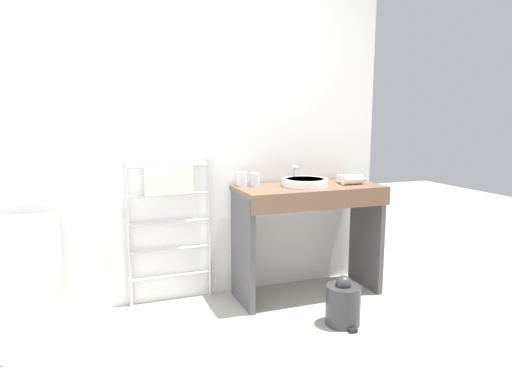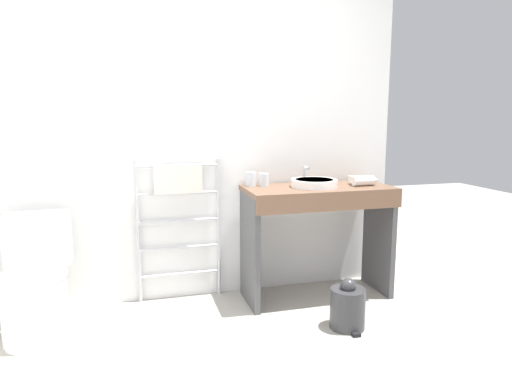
# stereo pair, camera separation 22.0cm
# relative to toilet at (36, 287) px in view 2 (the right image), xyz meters

# --- Properties ---
(wall_back) EXTENTS (3.10, 0.12, 2.41)m
(wall_back) POSITION_rel_toilet_xyz_m (1.09, 0.45, 0.89)
(wall_back) COLOR white
(wall_back) RESTS_ON ground_plane
(toilet) EXTENTS (0.39, 0.54, 0.76)m
(toilet) POSITION_rel_toilet_xyz_m (0.00, 0.00, 0.00)
(toilet) COLOR white
(toilet) RESTS_ON ground_plane
(towel_radiator) EXTENTS (0.61, 0.06, 1.05)m
(towel_radiator) POSITION_rel_toilet_xyz_m (0.92, 0.35, 0.43)
(towel_radiator) COLOR silver
(towel_radiator) RESTS_ON ground_plane
(vanity_counter) EXTENTS (1.08, 0.50, 0.85)m
(vanity_counter) POSITION_rel_toilet_xyz_m (1.92, 0.11, 0.27)
(vanity_counter) COLOR brown
(vanity_counter) RESTS_ON ground_plane
(sink_basin) EXTENTS (0.34, 0.34, 0.06)m
(sink_basin) POSITION_rel_toilet_xyz_m (1.88, 0.11, 0.56)
(sink_basin) COLOR white
(sink_basin) RESTS_ON vanity_counter
(faucet) EXTENTS (0.02, 0.10, 0.13)m
(faucet) POSITION_rel_toilet_xyz_m (1.88, 0.29, 0.62)
(faucet) COLOR silver
(faucet) RESTS_ON vanity_counter
(cup_near_wall) EXTENTS (0.07, 0.07, 0.10)m
(cup_near_wall) POSITION_rel_toilet_xyz_m (1.45, 0.28, 0.58)
(cup_near_wall) COLOR silver
(cup_near_wall) RESTS_ON vanity_counter
(cup_near_edge) EXTENTS (0.07, 0.07, 0.09)m
(cup_near_edge) POSITION_rel_toilet_xyz_m (1.54, 0.25, 0.58)
(cup_near_edge) COLOR silver
(cup_near_edge) RESTS_ON vanity_counter
(hair_dryer) EXTENTS (0.22, 0.17, 0.08)m
(hair_dryer) POSITION_rel_toilet_xyz_m (2.27, 0.08, 0.57)
(hair_dryer) COLOR white
(hair_dryer) RESTS_ON vanity_counter
(trash_bin) EXTENTS (0.23, 0.26, 0.34)m
(trash_bin) POSITION_rel_toilet_xyz_m (1.91, -0.42, -0.17)
(trash_bin) COLOR #333335
(trash_bin) RESTS_ON ground_plane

